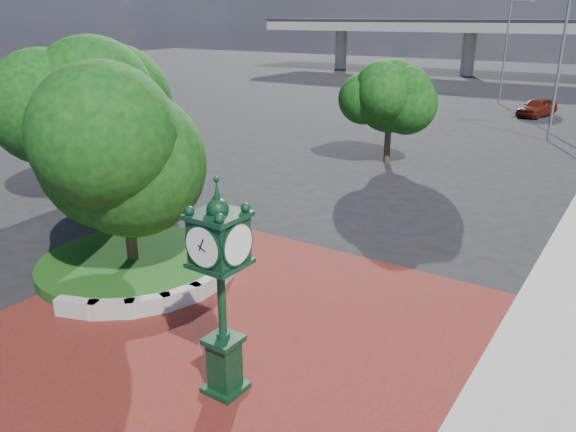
# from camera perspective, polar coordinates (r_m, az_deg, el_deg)

# --- Properties ---
(ground) EXTENTS (200.00, 200.00, 0.00)m
(ground) POSITION_cam_1_polar(r_m,az_deg,el_deg) (16.18, -3.25, -9.58)
(ground) COLOR black
(ground) RESTS_ON ground
(plaza) EXTENTS (12.00, 12.00, 0.04)m
(plaza) POSITION_cam_1_polar(r_m,az_deg,el_deg) (15.49, -5.49, -10.99)
(plaza) COLOR maroon
(plaza) RESTS_ON ground
(planter_wall) EXTENTS (2.96, 6.77, 0.54)m
(planter_wall) POSITION_cam_1_polar(r_m,az_deg,el_deg) (17.63, -10.41, -6.31)
(planter_wall) COLOR #9E9B93
(planter_wall) RESTS_ON ground
(grass_bed) EXTENTS (6.10, 6.10, 0.40)m
(grass_bed) POSITION_cam_1_polar(r_m,az_deg,el_deg) (19.20, -15.40, -4.72)
(grass_bed) COLOR #154212
(grass_bed) RESTS_ON ground
(tree_planter) EXTENTS (5.20, 5.20, 6.33)m
(tree_planter) POSITION_cam_1_polar(r_m,az_deg,el_deg) (18.08, -16.40, 5.52)
(tree_planter) COLOR #38281C
(tree_planter) RESTS_ON ground
(tree_northwest) EXTENTS (5.60, 5.60, 6.93)m
(tree_northwest) POSITION_cam_1_polar(r_m,az_deg,el_deg) (27.23, -19.68, 10.57)
(tree_northwest) COLOR #38281C
(tree_northwest) RESTS_ON ground
(tree_street) EXTENTS (4.40, 4.40, 5.45)m
(tree_street) POSITION_cam_1_polar(r_m,az_deg,el_deg) (32.18, 10.30, 11.02)
(tree_street) COLOR #38281C
(tree_street) RESTS_ON ground
(post_clock) EXTENTS (1.05, 1.05, 4.88)m
(post_clock) POSITION_cam_1_polar(r_m,az_deg,el_deg) (11.78, -6.82, -6.73)
(post_clock) COLOR black
(post_clock) RESTS_ON ground
(parked_car) EXTENTS (2.89, 4.78, 1.52)m
(parked_car) POSITION_cam_1_polar(r_m,az_deg,el_deg) (51.72, 23.98, 10.06)
(parked_car) COLOR #58170C
(parked_car) RESTS_ON ground
(street_lamp_near) EXTENTS (2.22, 0.89, 10.19)m
(street_lamp_near) POSITION_cam_1_polar(r_m,az_deg,el_deg) (41.04, 26.43, 15.01)
(street_lamp_near) COLOR slate
(street_lamp_near) RESTS_ON ground
(street_lamp_far) EXTENTS (2.07, 0.66, 9.34)m
(street_lamp_far) POSITION_cam_1_polar(r_m,az_deg,el_deg) (57.78, 21.51, 15.95)
(street_lamp_far) COLOR slate
(street_lamp_far) RESTS_ON ground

